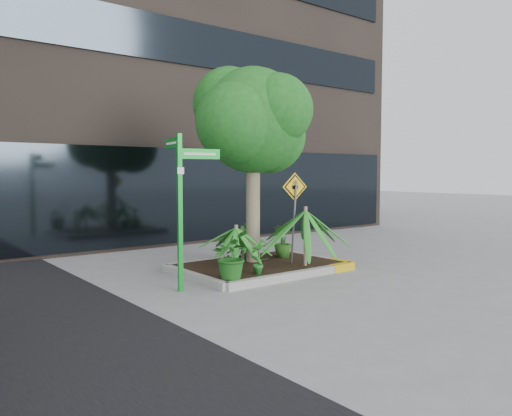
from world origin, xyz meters
TOP-DOWN VIEW (x-y plane):
  - ground at (0.00, 0.00)m, footprint 80.00×80.00m
  - building at (0.50, 8.50)m, footprint 18.00×8.00m
  - planter at (0.23, 0.27)m, footprint 3.35×2.36m
  - tree at (0.25, 0.60)m, footprint 2.84×2.52m
  - palm_front at (0.79, -0.44)m, footprint 1.34×1.34m
  - palm_left at (-0.47, 0.20)m, footprint 0.96×0.96m
  - palm_back at (0.28, 1.00)m, footprint 0.80×0.80m
  - shrub_a at (-1.15, -0.55)m, footprint 1.02×1.02m
  - shrub_b at (1.09, 0.58)m, footprint 0.54×0.54m
  - shrub_c at (-0.50, -0.55)m, footprint 0.33×0.33m
  - shrub_d at (0.49, 1.07)m, footprint 0.47×0.47m
  - street_sign_post at (-1.94, -0.26)m, footprint 0.78×0.87m
  - cattle_sign at (0.71, -0.20)m, footprint 0.57×0.22m

SIDE VIEW (x-z plane):
  - ground at x=0.00m, z-range 0.00..0.00m
  - planter at x=0.23m, z-range 0.03..0.18m
  - shrub_c at x=-0.50m, z-range 0.15..0.78m
  - shrub_b at x=1.09m, z-range 0.15..0.87m
  - shrub_d at x=0.49m, z-range 0.15..0.92m
  - shrub_a at x=-1.15m, z-range 0.15..0.97m
  - palm_back at x=0.28m, z-range 0.37..1.26m
  - palm_left at x=-0.47m, z-range 0.41..1.48m
  - palm_front at x=0.79m, z-range 0.52..2.01m
  - cattle_sign at x=0.71m, z-range 0.48..2.35m
  - street_sign_post at x=-1.94m, z-range 0.32..2.99m
  - tree at x=0.25m, z-range 0.98..5.23m
  - building at x=0.50m, z-range 0.00..15.00m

